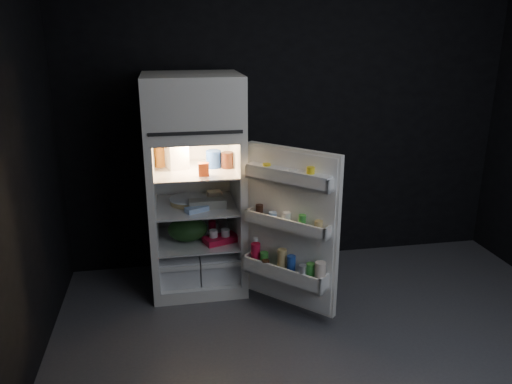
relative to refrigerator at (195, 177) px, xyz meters
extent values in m
cube|color=#4B4B50|center=(0.89, -1.32, -0.96)|extent=(4.00, 3.40, 0.00)
cube|color=black|center=(0.89, 0.38, 0.39)|extent=(4.00, 0.00, 2.70)
cube|color=white|center=(0.00, -0.02, -0.91)|extent=(0.76, 0.70, 0.10)
cube|color=white|center=(-0.35, -0.02, -0.26)|extent=(0.05, 0.70, 1.20)
cube|color=white|center=(0.36, -0.02, -0.26)|extent=(0.05, 0.70, 1.20)
cube|color=white|center=(0.00, 0.30, -0.26)|extent=(0.66, 0.05, 1.20)
cube|color=white|center=(0.00, -0.02, 0.37)|extent=(0.76, 0.70, 0.06)
cube|color=white|center=(0.00, -0.02, 0.61)|extent=(0.76, 0.70, 0.42)
cube|color=black|center=(0.00, -0.38, 0.43)|extent=(0.68, 0.01, 0.02)
cube|color=white|center=(-0.33, -0.05, -0.26)|extent=(0.01, 0.65, 1.20)
cube|color=white|center=(0.33, -0.05, -0.26)|extent=(0.01, 0.65, 1.20)
cube|color=white|center=(0.00, -0.05, 0.34)|extent=(0.66, 0.65, 0.01)
cube|color=white|center=(0.00, -0.05, -0.85)|extent=(0.66, 0.65, 0.01)
cube|color=white|center=(0.00, -0.05, 0.06)|extent=(0.65, 0.63, 0.01)
cube|color=white|center=(0.00, -0.05, -0.24)|extent=(0.65, 0.63, 0.01)
cube|color=white|center=(0.00, -0.05, -0.54)|extent=(0.65, 0.63, 0.01)
cube|color=white|center=(-0.16, -0.03, -0.74)|extent=(0.32, 0.59, 0.22)
cube|color=white|center=(0.17, -0.03, -0.74)|extent=(0.32, 0.59, 0.22)
cube|color=white|center=(-0.16, -0.35, -0.65)|extent=(0.32, 0.02, 0.03)
cube|color=white|center=(0.17, -0.35, -0.65)|extent=(0.32, 0.02, 0.03)
cube|color=#FFE5B2|center=(0.00, -0.10, 0.32)|extent=(0.14, 0.14, 0.02)
cube|color=white|center=(0.66, -0.63, -0.26)|extent=(0.57, 0.58, 1.22)
cube|color=white|center=(0.64, -0.65, -0.26)|extent=(0.51, 0.52, 1.18)
cube|color=white|center=(0.61, -0.67, 0.11)|extent=(0.54, 0.55, 0.02)
cube|color=white|center=(0.59, -0.70, 0.15)|extent=(0.49, 0.50, 0.10)
cube|color=white|center=(0.84, -0.91, 0.15)|extent=(0.08, 0.08, 0.10)
cube|color=white|center=(0.38, -0.44, 0.15)|extent=(0.08, 0.08, 0.10)
cube|color=white|center=(0.61, -0.68, -0.22)|extent=(0.55, 0.56, 0.02)
cube|color=white|center=(0.58, -0.71, -0.19)|extent=(0.49, 0.50, 0.09)
cube|color=white|center=(0.84, -0.91, -0.19)|extent=(0.09, 0.08, 0.09)
cube|color=white|center=(0.38, -0.44, -0.19)|extent=(0.09, 0.08, 0.09)
cube|color=white|center=(0.59, -0.69, -0.63)|extent=(0.57, 0.58, 0.02)
cube|color=white|center=(0.55, -0.73, -0.57)|extent=(0.49, 0.50, 0.13)
cube|color=white|center=(0.82, -0.93, -0.57)|extent=(0.11, 0.11, 0.13)
cube|color=white|center=(0.36, -0.46, -0.57)|extent=(0.11, 0.11, 0.13)
cube|color=white|center=(0.61, -0.67, 0.21)|extent=(0.52, 0.54, 0.02)
cylinder|color=yellow|center=(0.74, -0.80, 0.19)|extent=(0.08, 0.08, 0.14)
cylinder|color=silver|center=(0.64, -0.70, 0.17)|extent=(0.08, 0.08, 0.09)
cylinder|color=yellow|center=(0.49, -0.55, 0.18)|extent=(0.08, 0.08, 0.10)
cylinder|color=tan|center=(0.79, -0.86, -0.16)|extent=(0.08, 0.08, 0.10)
cylinder|color=#338C33|center=(0.70, -0.77, -0.15)|extent=(0.07, 0.07, 0.12)
cylinder|color=silver|center=(0.61, -0.68, -0.16)|extent=(0.08, 0.08, 0.11)
cylinder|color=#96B8E8|center=(0.53, -0.59, -0.17)|extent=(0.08, 0.08, 0.08)
cylinder|color=black|center=(0.44, -0.51, -0.15)|extent=(0.08, 0.08, 0.11)
cylinder|color=beige|center=(0.80, -0.91, -0.51)|extent=(0.11, 0.11, 0.21)
cylinder|color=#338C33|center=(0.75, -0.85, -0.53)|extent=(0.08, 0.08, 0.18)
cylinder|color=#1B3D95|center=(0.64, -0.73, -0.52)|extent=(0.09, 0.09, 0.19)
cylinder|color=tan|center=(0.58, -0.68, -0.50)|extent=(0.10, 0.10, 0.22)
cylinder|color=#338C33|center=(0.47, -0.56, -0.54)|extent=(0.09, 0.09, 0.16)
cylinder|color=red|center=(0.41, -0.51, -0.51)|extent=(0.10, 0.10, 0.21)
cylinder|color=silver|center=(0.69, -0.85, -0.53)|extent=(0.08, 0.08, 0.17)
cylinder|color=black|center=(0.47, -0.62, -0.56)|extent=(0.08, 0.08, 0.12)
cylinder|color=white|center=(0.41, -0.51, -0.37)|extent=(0.05, 0.05, 0.02)
cube|color=white|center=(-0.14, 0.03, 0.19)|extent=(0.19, 0.19, 0.24)
cylinder|color=#1B3D95|center=(0.16, 0.00, 0.14)|extent=(0.16, 0.16, 0.14)
cylinder|color=black|center=(0.27, -0.03, 0.14)|extent=(0.11, 0.11, 0.13)
cylinder|color=#C36C1F|center=(-0.27, 0.10, 0.18)|extent=(0.09, 0.09, 0.22)
cube|color=#DC4A19|center=(0.06, -0.23, 0.12)|extent=(0.08, 0.06, 0.10)
cube|color=gray|center=(0.09, -0.13, -0.19)|extent=(0.31, 0.13, 0.07)
cylinder|color=tan|center=(-0.06, 0.00, -0.21)|extent=(0.32, 0.32, 0.04)
cube|color=#96B8E8|center=(-0.01, -0.20, -0.21)|extent=(0.20, 0.15, 0.04)
cube|color=beige|center=(0.17, 0.14, -0.20)|extent=(0.13, 0.11, 0.05)
ellipsoid|color=#193815|center=(-0.08, -0.06, -0.43)|extent=(0.36, 0.32, 0.20)
cube|color=red|center=(0.19, -0.15, -0.50)|extent=(0.31, 0.23, 0.05)
cylinder|color=red|center=(0.14, 0.10, -0.48)|extent=(0.07, 0.07, 0.09)
cylinder|color=silver|center=(0.24, 0.14, -0.48)|extent=(0.08, 0.08, 0.09)
camera|label=1|loc=(-0.21, -3.94, 1.15)|focal=35.00mm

